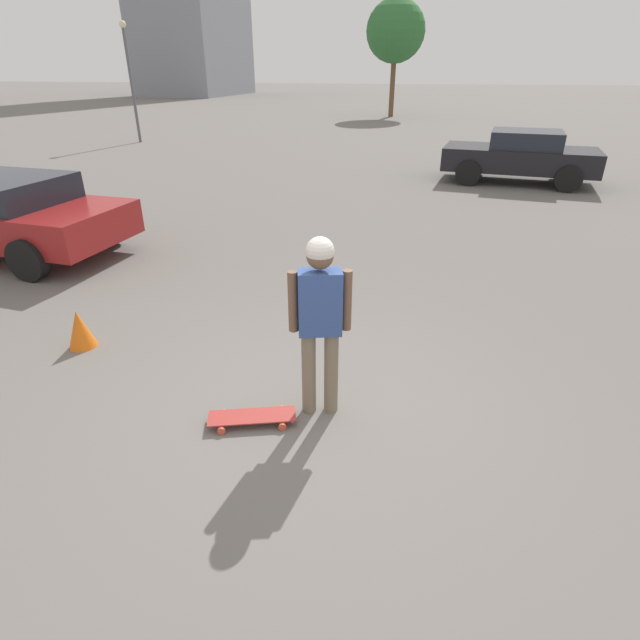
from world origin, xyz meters
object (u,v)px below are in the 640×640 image
car_parked_near (4,214)px  traffic_cone (80,329)px  person (320,311)px  car_parked_far (521,155)px  skateboard (252,417)px

car_parked_near → traffic_cone: 4.29m
person → car_parked_near: (3.26, 6.35, -0.35)m
person → car_parked_far: (11.79, -3.16, -0.31)m
person → skateboard: 1.20m
skateboard → car_parked_near: bearing=-50.6°
car_parked_near → traffic_cone: car_parked_near is taller
person → car_parked_near: 7.15m
skateboard → car_parked_far: car_parked_far is taller
person → traffic_cone: size_ratio=3.77×
car_parked_near → traffic_cone: size_ratio=9.49×
car_parked_near → car_parked_far: (8.53, -9.51, 0.04)m
skateboard → car_parked_far: bearing=-125.8°
car_parked_far → traffic_cone: size_ratio=9.38×
person → car_parked_near: bearing=136.7°
traffic_cone → skateboard: bearing=-110.5°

